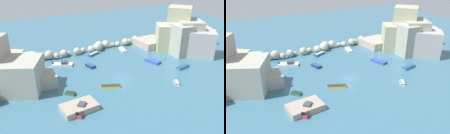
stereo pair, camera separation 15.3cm
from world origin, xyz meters
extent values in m
plane|color=#3B6B83|center=(0.00, 0.00, 0.00)|extent=(160.00, 160.00, 0.00)
cube|color=#AAA698|center=(-22.16, 5.53, 3.59)|extent=(11.31, 11.51, 7.18)
cube|color=#ABA497|center=(-19.44, 5.83, 1.45)|extent=(9.18, 6.20, 2.90)
cube|color=#A7AD9C|center=(-21.40, 11.87, 2.81)|extent=(8.40, 8.02, 5.62)
cube|color=#B2AE8C|center=(-23.02, 15.66, 2.71)|extent=(7.48, 7.87, 5.42)
cube|color=#A6B39A|center=(-24.35, 16.58, 1.58)|extent=(7.33, 5.48, 3.16)
cube|color=#A9A398|center=(33.61, 16.96, 2.55)|extent=(11.49, 11.74, 5.11)
cube|color=#B5B38C|center=(22.47, 11.10, 4.18)|extent=(8.23, 8.43, 8.35)
cube|color=#B4AA89|center=(26.38, 10.26, 6.82)|extent=(9.46, 9.47, 13.63)
cube|color=#AC9C93|center=(30.70, 14.84, 3.60)|extent=(8.87, 8.58, 7.20)
cube|color=#A8A896|center=(23.42, 6.32, 4.65)|extent=(5.27, 7.94, 9.30)
cube|color=#A8A993|center=(27.50, 6.94, 5.03)|extent=(10.06, 10.85, 10.05)
cube|color=#B1AC9F|center=(36.48, 13.33, 1.64)|extent=(10.36, 9.27, 3.29)
cube|color=#B29E8E|center=(21.02, 16.92, 1.12)|extent=(9.55, 9.10, 2.25)
cube|color=#B2A29F|center=(36.19, 11.36, 3.00)|extent=(9.80, 8.52, 5.99)
cube|color=#A8A39B|center=(28.22, 2.68, 3.83)|extent=(10.76, 10.70, 7.65)
sphere|color=#B0BBA1|center=(-19.27, 21.31, 0.62)|extent=(1.24, 1.24, 1.24)
sphere|color=#BCA39F|center=(-17.01, 20.97, 1.18)|extent=(2.35, 2.35, 2.35)
sphere|color=#A2BC9E|center=(-14.98, 21.04, 1.17)|extent=(2.34, 2.34, 2.34)
sphere|color=#AFA698|center=(-12.48, 20.97, 1.31)|extent=(2.61, 2.61, 2.61)
sphere|color=#B5A29B|center=(-10.45, 20.12, 0.93)|extent=(1.85, 1.85, 1.85)
sphere|color=#ADAAA1|center=(-8.11, 20.57, 1.14)|extent=(2.28, 2.28, 2.28)
sphere|color=#B3BAA4|center=(-6.55, 20.92, 0.69)|extent=(1.38, 1.38, 1.38)
sphere|color=#ACAC8A|center=(-3.95, 20.54, 1.14)|extent=(2.28, 2.28, 2.28)
sphere|color=#B1B492|center=(-1.67, 21.33, 0.82)|extent=(1.63, 1.63, 1.63)
sphere|color=#B5BDA5|center=(0.57, 20.25, 1.09)|extent=(2.19, 2.19, 2.19)
sphere|color=#AFBAA6|center=(2.86, 20.43, 1.37)|extent=(2.74, 2.74, 2.74)
sphere|color=#B1BD9D|center=(4.14, 22.11, 1.28)|extent=(2.57, 2.57, 2.57)
sphere|color=#BDB8A2|center=(6.55, 22.09, 1.22)|extent=(2.45, 2.45, 2.45)
sphere|color=#B2A38B|center=(9.17, 21.89, 0.73)|extent=(1.46, 1.46, 1.46)
sphere|color=#B1BDA3|center=(10.69, 21.33, 0.89)|extent=(1.77, 1.77, 1.77)
sphere|color=#B3A78D|center=(13.60, 21.09, 1.21)|extent=(2.41, 2.41, 2.41)
sphere|color=#AFB393|center=(15.36, 21.67, 0.93)|extent=(1.85, 1.85, 1.85)
sphere|color=#AFA69E|center=(17.81, 21.47, 1.31)|extent=(2.63, 2.63, 2.63)
cube|color=tan|center=(-13.99, -7.54, 0.61)|extent=(7.08, 4.91, 1.22)
sphere|color=gold|center=(2.50, 18.30, 0.30)|extent=(0.60, 0.60, 0.60)
cube|color=white|center=(-10.53, 14.42, 0.32)|extent=(5.83, 4.24, 0.63)
cube|color=#3F444C|center=(-10.08, 14.21, 1.04)|extent=(2.10, 2.23, 0.82)
cube|color=black|center=(-12.85, 15.51, 0.88)|extent=(0.51, 0.55, 0.50)
cube|color=#2E7A54|center=(-13.64, -1.26, 0.25)|extent=(2.44, 2.45, 0.49)
cube|color=#262C1F|center=(-13.64, -1.26, 0.52)|extent=(2.39, 2.40, 0.06)
cube|color=#2F50B0|center=(12.83, 4.73, 0.34)|extent=(3.02, 4.79, 0.67)
cylinder|color=silver|center=(12.83, 4.73, 3.18)|extent=(0.10, 0.10, 5.01)
cube|color=navy|center=(-4.06, 10.12, 0.28)|extent=(2.15, 3.33, 0.57)
cube|color=#2D2D21|center=(-4.06, 10.12, 0.60)|extent=(2.11, 3.26, 0.06)
cube|color=#234C93|center=(-4.06, 10.12, 0.61)|extent=(1.83, 2.83, 0.08)
cube|color=teal|center=(17.33, -2.40, 0.30)|extent=(4.34, 1.95, 0.59)
cube|color=#2F2227|center=(17.33, -2.40, 0.62)|extent=(4.25, 1.91, 0.06)
cube|color=#234C93|center=(17.33, -2.40, 0.63)|extent=(3.69, 1.66, 0.08)
cube|color=#CB363C|center=(-13.82, -8.21, 0.39)|extent=(4.63, 4.77, 0.78)
cube|color=#1E2629|center=(-13.82, -8.21, 0.81)|extent=(4.54, 4.67, 0.06)
cube|color=#3F444C|center=(-13.58, -7.95, 1.20)|extent=(2.05, 2.05, 0.85)
cube|color=black|center=(-15.35, -9.85, 1.03)|extent=(0.57, 0.56, 0.50)
cube|color=white|center=(10.06, -8.07, 0.19)|extent=(2.46, 3.00, 0.39)
cube|color=black|center=(10.06, -8.07, 0.42)|extent=(2.41, 2.94, 0.06)
cube|color=#ADA89E|center=(10.06, -8.07, 0.43)|extent=(2.09, 2.55, 0.08)
cube|color=blue|center=(0.44, 17.97, 0.29)|extent=(4.50, 3.03, 0.58)
cube|color=#24282A|center=(0.44, 17.97, 0.61)|extent=(4.41, 2.97, 0.06)
cube|color=#ADA89E|center=(0.44, 17.97, 0.62)|extent=(3.83, 2.58, 0.08)
cube|color=navy|center=(18.27, 13.32, 0.22)|extent=(2.64, 1.57, 0.44)
cube|color=black|center=(18.27, 13.32, 0.47)|extent=(2.59, 1.54, 0.06)
cube|color=yellow|center=(-4.56, -2.66, 0.26)|extent=(4.53, 2.80, 0.53)
cube|color=#2C2B23|center=(-4.56, -2.66, 0.56)|extent=(4.44, 2.75, 0.06)
cube|color=white|center=(10.21, 17.27, 0.27)|extent=(2.12, 4.42, 0.54)
camera|label=1|loc=(-26.28, -43.81, 26.09)|focal=37.59mm
camera|label=2|loc=(-26.14, -43.88, 26.09)|focal=37.59mm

